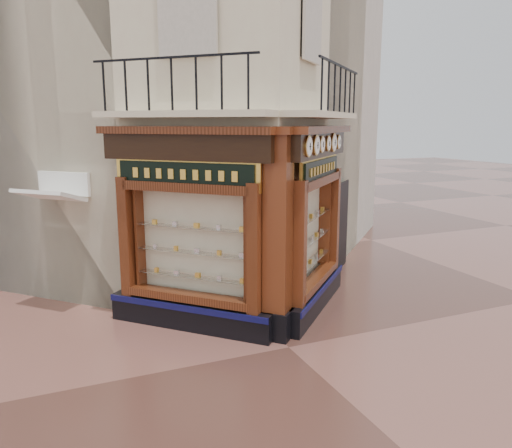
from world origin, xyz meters
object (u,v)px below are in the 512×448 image
clock_a (308,146)px  clock_d (328,143)px  awning (59,311)px  signboard_right (320,169)px  corner_pilaster (278,238)px  clock_c (322,144)px  clock_b (316,145)px  clock_e (334,143)px  signboard_left (185,174)px  clock_f (338,142)px

clock_a → clock_d: size_ratio=1.21×
awning → signboard_right: (5.29, -2.11, 3.10)m
corner_pilaster → clock_c: size_ratio=11.74×
clock_c → awning: clock_c is taller
clock_b → clock_e: size_ratio=0.96×
clock_c → signboard_left: size_ratio=0.15×
signboard_right → awning: bearing=113.3°
corner_pilaster → signboard_left: bearing=100.2°
corner_pilaster → clock_f: corner_pilaster is taller
clock_a → signboard_right: size_ratio=0.20×
clock_a → signboard_left: bearing=108.6°
clock_b → clock_c: bearing=0.0°
clock_c → signboard_left: clock_c is taller
clock_c → clock_e: 1.01m
clock_d → clock_e: clock_e is taller
clock_c → clock_e: clock_e is taller
clock_f → clock_c: bearing=-180.0°
clock_b → signboard_left: (-2.44, 0.64, -0.52)m
clock_f → awning: size_ratio=0.24×
clock_a → clock_e: (1.40, 1.40, 0.00)m
clock_b → signboard_left: clock_b is taller
clock_b → signboard_right: clock_b is taller
clock_d → awning: 6.88m
clock_e → clock_a: bearing=-180.0°
awning → clock_b: bearing=-164.8°
awning → corner_pilaster: bearing=-174.2°
clock_b → clock_e: (1.02, 1.02, 0.00)m
clock_e → signboard_right: size_ratio=0.21×
corner_pilaster → awning: (-3.83, 3.12, -1.95)m
signboard_right → clock_d: bearing=-37.8°
corner_pilaster → clock_a: 1.78m
clock_a → clock_b: same height
corner_pilaster → signboard_left: (-1.46, 1.01, 1.15)m
clock_c → clock_e: bearing=0.0°
clock_c → awning: bearing=109.4°
clock_f → awning: bearing=122.2°
clock_f → signboard_right: 1.24m
clock_f → signboard_left: bearing=145.6°
clock_e → awning: bearing=118.4°
clock_d → signboard_left: bearing=135.4°
awning → signboard_right: 6.48m
clock_c → clock_d: (0.36, 0.36, 0.00)m
corner_pilaster → signboard_right: corner_pilaster is taller
corner_pilaster → clock_f: (2.33, 1.73, 1.67)m
clock_b → awning: (-4.80, 2.75, -3.62)m
clock_e → clock_f: 0.48m
clock_e → awning: clock_e is taller
clock_d → signboard_right: size_ratio=0.17×
clock_c → corner_pilaster: bearing=162.8°
awning → signboard_right: size_ratio=0.69×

